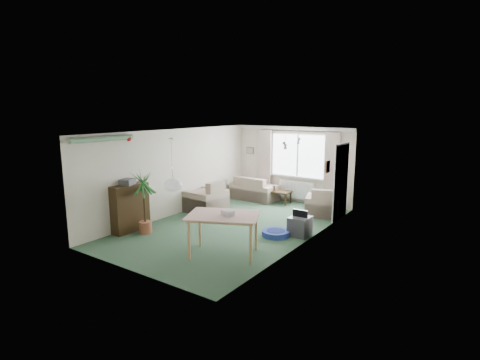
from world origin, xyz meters
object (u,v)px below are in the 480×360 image
Objects in this scene: armchair_corner at (323,201)px; armchair_left at (206,196)px; pet_bed at (276,233)px; coffee_table at (277,197)px; bookshelf at (130,208)px; dining_table at (224,235)px; tv_cube at (300,226)px; houseplant at (144,202)px; sofa at (255,188)px.

armchair_corner is 3.34m from armchair_left.
pet_bed is (-0.22, -2.28, -0.33)m from armchair_corner.
armchair_corner is at bearing -16.59° from coffee_table.
bookshelf is 2.79m from dining_table.
coffee_table is (-1.75, 0.52, -0.20)m from armchair_corner.
tv_cube is 0.60m from pet_bed.
armchair_corner is 1.83m from coffee_table.
armchair_left is 2.38m from houseplant.
tv_cube is at bearing 68.87° from dining_table.
coffee_table is 4.57m from dining_table.
armchair_left is at bearing 135.83° from dining_table.
armchair_left is (-2.98, -1.51, 0.05)m from armchair_corner.
bookshelf is at bearing 32.29° from armchair_corner.
coffee_table reaches higher than pet_bed.
tv_cube reaches higher than pet_bed.
bookshelf is at bearing 82.67° from sofa.
coffee_table is at bearing -177.95° from sofa.
sofa is 0.99× the size of houseplant.
armchair_left is 0.77× the size of dining_table.
armchair_left is (-0.40, -2.03, 0.07)m from sofa.
dining_table reaches higher than coffee_table.
bookshelf is at bearing -151.56° from pet_bed.
pet_bed is (-0.44, -0.37, -0.16)m from tv_cube.
armchair_corner is 0.88× the size of armchair_left.
coffee_table is 3.13m from tv_cube.
bookshelf is 4.10m from tv_cube.
houseplant reaches higher than dining_table.
armchair_corner reaches higher than pet_bed.
sofa is 4.54m from bookshelf.
dining_table reaches higher than sofa.
sofa is at bearing 172.08° from armchair_left.
dining_table is at bearing -0.28° from houseplant.
coffee_table is (0.83, 0.00, -0.18)m from sofa.
coffee_table is 1.80× the size of tv_cube.
dining_table is at bearing 49.08° from armchair_left.
armchair_left is 1.55× the size of pet_bed.
houseplant is at bearing 179.72° from dining_table.
armchair_corner is at bearing 51.25° from bookshelf.
coffee_table is 0.58× the size of houseplant.
armchair_corner is 0.77× the size of bookshelf.
dining_table is (2.36, -0.01, -0.35)m from houseplant.
armchair_corner reaches higher than tv_cube.
tv_cube is (1.97, -2.43, 0.02)m from coffee_table.
pet_bed is at bearing 66.85° from armchair_corner.
sofa is 3.07× the size of tv_cube.
pet_bed is at bearing 77.66° from armchair_left.
houseplant is (-2.90, -3.87, 0.37)m from armchair_corner.
dining_table is (2.44, -2.37, -0.04)m from armchair_left.
sofa is at bearing 130.15° from pet_bed.
houseplant is 2.35× the size of pet_bed.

